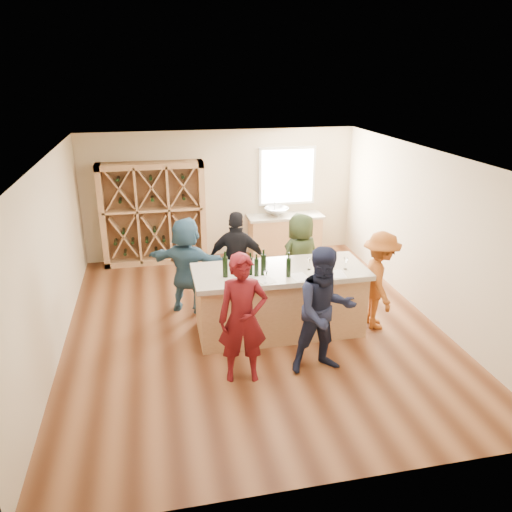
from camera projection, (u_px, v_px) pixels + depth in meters
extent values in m
cube|color=brown|center=(253.00, 327.00, 8.36)|extent=(6.00, 7.00, 0.10)
cube|color=white|center=(252.00, 153.00, 7.33)|extent=(6.00, 7.00, 0.10)
cube|color=beige|center=(221.00, 194.00, 11.09)|extent=(6.00, 0.10, 2.80)
cube|color=beige|center=(329.00, 372.00, 4.59)|extent=(6.00, 0.10, 2.80)
cube|color=beige|center=(47.00, 260.00, 7.26)|extent=(0.10, 7.00, 2.80)
cube|color=beige|center=(429.00, 234.00, 8.43)|extent=(0.10, 7.00, 2.80)
cube|color=white|center=(287.00, 176.00, 11.18)|extent=(1.30, 0.06, 1.30)
cube|color=white|center=(288.00, 176.00, 11.15)|extent=(1.18, 0.01, 1.18)
cube|color=tan|center=(153.00, 214.00, 10.65)|extent=(2.20, 0.45, 2.20)
cube|color=tan|center=(285.00, 236.00, 11.38)|extent=(1.60, 0.58, 0.86)
cube|color=#AFA48F|center=(285.00, 216.00, 11.22)|extent=(1.70, 0.62, 0.06)
imported|color=silver|center=(277.00, 212.00, 11.14)|extent=(0.54, 0.54, 0.19)
cylinder|color=silver|center=(275.00, 207.00, 11.28)|extent=(0.02, 0.02, 0.30)
cube|color=tan|center=(279.00, 303.00, 7.99)|extent=(2.60, 1.00, 1.00)
cube|color=#AFA48F|center=(280.00, 272.00, 7.80)|extent=(2.72, 1.12, 0.08)
cylinder|color=black|center=(225.00, 267.00, 7.45)|extent=(0.09, 0.09, 0.32)
cylinder|color=black|center=(240.00, 269.00, 7.41)|extent=(0.08, 0.08, 0.30)
cylinder|color=black|center=(250.00, 266.00, 7.54)|extent=(0.09, 0.09, 0.27)
cylinder|color=black|center=(256.00, 267.00, 7.49)|extent=(0.07, 0.07, 0.27)
cylinder|color=black|center=(264.00, 265.00, 7.52)|extent=(0.10, 0.10, 0.33)
cone|color=white|center=(266.00, 277.00, 7.25)|extent=(0.08, 0.08, 0.18)
cone|color=white|center=(330.00, 272.00, 7.44)|extent=(0.08, 0.08, 0.20)
cone|color=white|center=(309.00, 264.00, 7.74)|extent=(0.09, 0.09, 0.20)
cone|color=white|center=(346.00, 264.00, 7.76)|extent=(0.08, 0.08, 0.18)
cube|color=white|center=(265.00, 280.00, 7.39)|extent=(0.33, 0.37, 0.00)
cube|color=white|center=(300.00, 277.00, 7.50)|extent=(0.28, 0.35, 0.00)
cube|color=white|center=(337.00, 274.00, 7.60)|extent=(0.26, 0.34, 0.00)
imported|color=#590F14|center=(243.00, 319.00, 6.61)|extent=(0.71, 0.56, 1.82)
imported|color=#191E38|center=(325.00, 311.00, 6.80)|extent=(0.91, 0.53, 1.83)
imported|color=#994C19|center=(380.00, 281.00, 8.04)|extent=(0.70, 1.13, 1.63)
imported|color=black|center=(238.00, 261.00, 8.64)|extent=(1.15, 0.83, 1.77)
imported|color=#263319|center=(300.00, 259.00, 8.91)|extent=(0.95, 0.78, 1.66)
imported|color=#335972|center=(187.00, 265.00, 8.57)|extent=(1.65, 1.24, 1.70)
cylinder|color=black|center=(289.00, 267.00, 7.46)|extent=(0.07, 0.07, 0.30)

